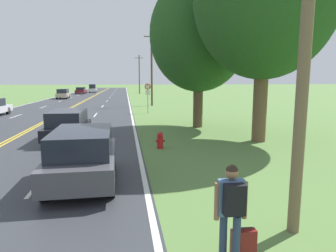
{
  "coord_description": "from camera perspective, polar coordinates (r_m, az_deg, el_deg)",
  "views": [
    {
      "loc": [
        6.07,
        -2.04,
        3.16
      ],
      "look_at": [
        7.91,
        10.8,
        1.15
      ],
      "focal_mm": 32.0,
      "sensor_mm": 36.0,
      "label": 1
    }
  ],
  "objects": [
    {
      "name": "car_dark_grey_suv_approaching",
      "position": [
        9.54,
        -15.91,
        -5.32
      ],
      "size": [
        2.02,
        4.2,
        1.65
      ],
      "rotation": [
        0.0,
        0.0,
        -1.55
      ],
      "color": "black",
      "rests_on": "ground"
    },
    {
      "name": "car_white_van_horizon",
      "position": [
        78.02,
        -14.16,
        6.98
      ],
      "size": [
        1.93,
        4.36,
        2.03
      ],
      "rotation": [
        0.0,
        0.0,
        1.62
      ],
      "color": "black",
      "rests_on": "ground"
    },
    {
      "name": "suitcase",
      "position": [
        5.87,
        14.15,
        -20.94
      ],
      "size": [
        0.45,
        0.18,
        0.59
      ],
      "rotation": [
        0.0,
        0.0,
        1.53
      ],
      "color": "maroon",
      "rests_on": "ground"
    },
    {
      "name": "utility_pole_far",
      "position": [
        67.97,
        -5.49,
        9.83
      ],
      "size": [
        1.8,
        0.24,
        8.54
      ],
      "color": "brown",
      "rests_on": "ground"
    },
    {
      "name": "car_black_van_mid_near",
      "position": [
        16.51,
        -18.52,
        0.23
      ],
      "size": [
        1.91,
        4.19,
        1.57
      ],
      "rotation": [
        0.0,
        0.0,
        -1.58
      ],
      "color": "black",
      "rests_on": "ground"
    },
    {
      "name": "car_maroon_sedan_distant",
      "position": [
        70.76,
        -16.26,
        6.53
      ],
      "size": [
        2.01,
        4.84,
        1.49
      ],
      "rotation": [
        0.0,
        0.0,
        1.55
      ],
      "color": "black",
      "rests_on": "ground"
    },
    {
      "name": "tree_left_verge",
      "position": [
        20.29,
        5.92,
        16.9
      ],
      "size": [
        6.4,
        6.4,
        9.73
      ],
      "color": "brown",
      "rests_on": "ground"
    },
    {
      "name": "utility_pole_foreground",
      "position": [
        6.54,
        24.92,
        17.21
      ],
      "size": [
        1.8,
        0.24,
        8.1
      ],
      "color": "brown",
      "rests_on": "ground"
    },
    {
      "name": "utility_pole_midground",
      "position": [
        36.84,
        -3.13,
        11.0
      ],
      "size": [
        1.8,
        0.24,
        8.84
      ],
      "color": "brown",
      "rests_on": "ground"
    },
    {
      "name": "traffic_sign",
      "position": [
        28.48,
        -3.88,
        6.73
      ],
      "size": [
        0.6,
        0.1,
        2.82
      ],
      "color": "gray",
      "rests_on": "ground"
    },
    {
      "name": "hitchhiker_person",
      "position": [
        5.41,
        12.02,
        -14.19
      ],
      "size": [
        0.59,
        0.43,
        1.73
      ],
      "rotation": [
        0.0,
        0.0,
        1.53
      ],
      "color": "navy",
      "rests_on": "ground"
    },
    {
      "name": "fire_hydrant",
      "position": [
        13.88,
        -1.5,
        -2.69
      ],
      "size": [
        0.44,
        0.28,
        0.77
      ],
      "color": "red",
      "rests_on": "ground"
    },
    {
      "name": "car_champagne_suv_receding",
      "position": [
        53.6,
        -19.37,
        5.87
      ],
      "size": [
        1.92,
        4.53,
        1.63
      ],
      "rotation": [
        0.0,
        0.0,
        1.61
      ],
      "color": "black",
      "rests_on": "ground"
    }
  ]
}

